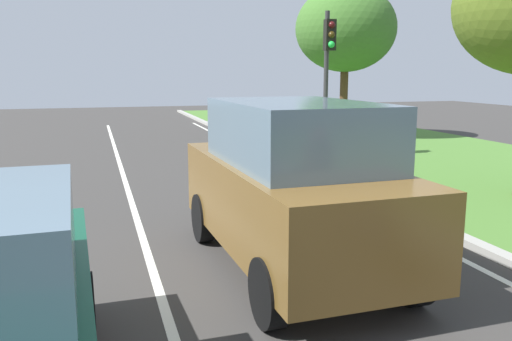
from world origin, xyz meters
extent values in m
plane|color=#383533|center=(0.00, 14.00, 0.00)|extent=(60.00, 60.00, 0.00)
cube|color=silver|center=(-0.70, 14.00, 0.00)|extent=(0.12, 32.00, 0.01)
cube|color=silver|center=(3.60, 14.00, 0.00)|extent=(0.12, 32.00, 0.01)
cube|color=#47752D|center=(8.50, 14.00, 0.03)|extent=(9.00, 48.00, 0.06)
cube|color=#9E9B93|center=(4.10, 14.00, 0.06)|extent=(0.24, 48.00, 0.12)
cube|color=brown|center=(1.13, 8.95, 0.93)|extent=(2.03, 4.55, 1.10)
cube|color=slate|center=(1.13, 8.80, 1.88)|extent=(1.77, 2.75, 0.80)
cylinder|color=black|center=(0.21, 10.45, 0.38)|extent=(0.24, 0.77, 0.76)
cylinder|color=black|center=(1.96, 10.50, 0.38)|extent=(0.24, 0.77, 0.76)
cylinder|color=black|center=(0.30, 7.39, 0.38)|extent=(0.24, 0.77, 0.76)
cylinder|color=black|center=(2.05, 7.44, 0.38)|extent=(0.24, 0.77, 0.76)
cylinder|color=black|center=(-1.56, 7.81, 0.32)|extent=(0.24, 0.65, 0.64)
cylinder|color=#2D2D2D|center=(5.47, 17.54, 2.21)|extent=(0.14, 0.14, 4.43)
cube|color=black|center=(5.47, 17.34, 3.71)|extent=(0.32, 0.24, 0.90)
sphere|color=#3F0F0F|center=(5.47, 17.21, 3.99)|extent=(0.20, 0.20, 0.20)
sphere|color=#382B0C|center=(5.47, 17.21, 3.71)|extent=(0.20, 0.20, 0.20)
sphere|color=green|center=(5.47, 17.21, 3.43)|extent=(0.20, 0.20, 0.20)
cylinder|color=#4C331E|center=(8.30, 22.06, 1.41)|extent=(0.32, 0.32, 2.82)
ellipsoid|color=#3D6B28|center=(8.30, 22.06, 4.30)|extent=(3.95, 3.95, 3.36)
camera|label=1|loc=(-1.36, 2.40, 2.66)|focal=37.52mm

